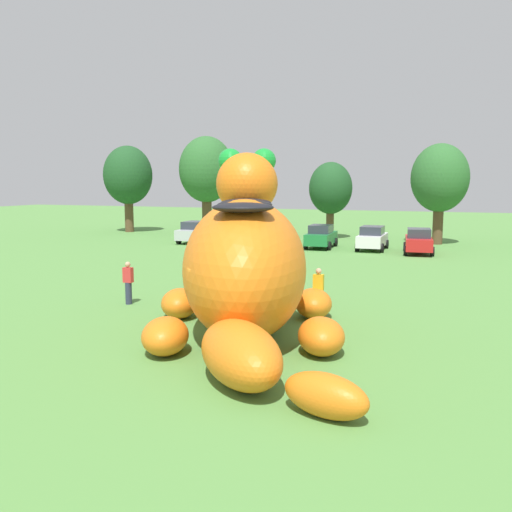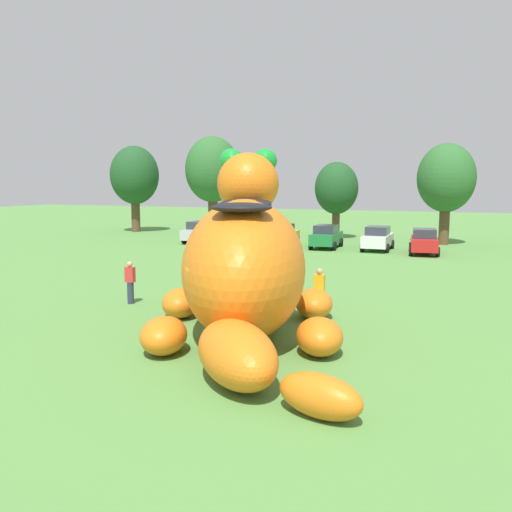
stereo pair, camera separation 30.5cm
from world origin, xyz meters
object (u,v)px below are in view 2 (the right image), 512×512
car_white (378,238)px  spectator_near_inflatable (229,275)px  spectator_mid_field (130,283)px  car_black (240,235)px  car_silver (201,232)px  car_yellow (282,235)px  spectator_far_side (233,260)px  car_green (326,236)px  car_red (424,241)px  giant_inflatable_creature (245,265)px  spectator_wandering (319,291)px

car_white → spectator_near_inflatable: car_white is taller
spectator_mid_field → car_black: bearing=100.8°
car_silver → car_black: size_ratio=1.00×
car_yellow → spectator_mid_field: bearing=-88.2°
car_yellow → car_white: bearing=3.1°
car_yellow → spectator_far_side: (1.90, -13.41, -0.01)m
car_yellow → spectator_mid_field: (0.66, -20.72, -0.01)m
spectator_near_inflatable → car_silver: bearing=120.7°
spectator_near_inflatable → spectator_far_side: same height
spectator_mid_field → spectator_far_side: 7.41m
car_black → car_green: 6.56m
car_silver → car_red: bearing=-2.6°
spectator_near_inflatable → giant_inflatable_creature: bearing=-61.0°
giant_inflatable_creature → car_silver: size_ratio=2.56×
car_white → spectator_wandering: size_ratio=2.40×
car_yellow → giant_inflatable_creature: bearing=-74.0°
car_silver → car_yellow: (7.02, -0.28, 0.00)m
car_green → spectator_mid_field: size_ratio=2.43×
car_green → spectator_far_side: bearing=-95.9°
car_red → spectator_far_side: car_red is taller
giant_inflatable_creature → car_white: giant_inflatable_creature is taller
car_silver → spectator_far_side: (8.93, -13.69, -0.01)m
car_white → car_silver: bearing=-179.6°
car_green → car_red: bearing=-6.7°
car_silver → car_yellow: size_ratio=0.99×
car_black → spectator_wandering: (11.32, -19.01, -0.01)m
spectator_far_side → car_green: bearing=84.1°
car_yellow → car_red: same height
car_black → car_green: size_ratio=1.00×
car_black → spectator_wandering: car_black is taller
giant_inflatable_creature → car_white: bearing=89.0°
car_yellow → car_red: 10.31m
car_black → car_white: bearing=5.7°
spectator_mid_field → car_white: bearing=73.1°
spectator_near_inflatable → spectator_wandering: 5.09m
car_black → car_yellow: size_ratio=0.99×
spectator_near_inflatable → spectator_mid_field: (-2.87, -3.21, 0.00)m
car_black → car_yellow: 3.24m
car_red → car_white: bearing=164.8°
car_red → car_black: bearing=-179.4°
car_silver → car_yellow: 7.03m
spectator_wandering → car_green: bearing=103.6°
car_green → giant_inflatable_creature: bearing=-81.9°
spectator_near_inflatable → spectator_wandering: bearing=-25.0°
car_green → spectator_wandering: (4.83, -19.98, -0.01)m
giant_inflatable_creature → spectator_near_inflatable: giant_inflatable_creature is taller
car_silver → car_white: size_ratio=1.01×
car_red → car_yellow: bearing=177.2°
car_green → spectator_far_side: (-1.41, -13.74, -0.01)m
giant_inflatable_creature → car_red: size_ratio=2.50×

